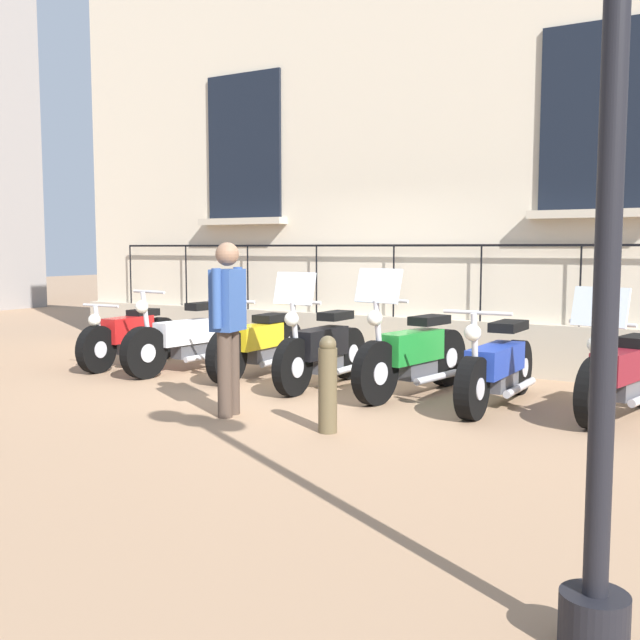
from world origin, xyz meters
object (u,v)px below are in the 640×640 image
Objects in this scene: motorcycle_green at (413,355)px; motorcycle_maroon at (623,374)px; motorcycle_white at (187,340)px; motorcycle_blue at (497,368)px; pedestrian_standing at (228,319)px; motorcycle_yellow at (258,344)px; bollard at (328,384)px; motorcycle_red at (130,337)px; motorcycle_black at (322,350)px.

motorcycle_green reaches higher than motorcycle_maroon.
motorcycle_white is 1.02× the size of motorcycle_green.
motorcycle_blue is 2.80m from pedestrian_standing.
motorcycle_yellow is 0.95× the size of motorcycle_green.
motorcycle_maroon is 1.17× the size of pedestrian_standing.
motorcycle_yellow is 3.00m from bollard.
motorcycle_maroon reaches higher than bollard.
motorcycle_white reaches higher than bollard.
bollard is (1.82, 4.19, 0.04)m from motorcycle_red.
motorcycle_maroon is (-0.05, 5.38, 0.01)m from motorcycle_white.
pedestrian_standing reaches higher than motorcycle_green.
motorcycle_white is at bearing -131.10° from pedestrian_standing.
motorcycle_white reaches higher than motorcycle_red.
motorcycle_maroon is at bearing 91.20° from motorcycle_red.
pedestrian_standing is (1.84, -1.13, 0.50)m from motorcycle_green.
motorcycle_maroon is at bearing 90.53° from motorcycle_white.
motorcycle_white is 3.75m from bollard.
motorcycle_red is at bearing -119.78° from pedestrian_standing.
motorcycle_maroon is (-0.02, 2.17, -0.03)m from motorcycle_green.
motorcycle_black is 0.92× the size of motorcycle_blue.
motorcycle_yellow is 2.29m from pedestrian_standing.
bollard is at bearing 31.80° from motorcycle_black.
pedestrian_standing reaches higher than motorcycle_black.
motorcycle_green reaches higher than motorcycle_blue.
motorcycle_blue is (-0.04, 2.07, -0.04)m from motorcycle_black.
motorcycle_white is 5.38m from motorcycle_maroon.
motorcycle_red is 5.14m from motorcycle_blue.
motorcycle_green reaches higher than motorcycle_black.
bollard is (1.90, 3.24, 0.03)m from motorcycle_white.
motorcycle_yellow is at bearing 96.59° from motorcycle_red.
motorcycle_maroon is 2.90m from bollard.
motorcycle_red is at bearing -85.01° from motorcycle_white.
pedestrian_standing reaches higher than motorcycle_maroon.
pedestrian_standing is at bearing -60.49° from motorcycle_maroon.
motorcycle_yellow is 1.10m from motorcycle_black.
motorcycle_green is 1.24× the size of pedestrian_standing.
motorcycle_white is at bearing -89.54° from motorcycle_green.
motorcycle_white is at bearing 94.99° from motorcycle_red.
motorcycle_red is 2.24× the size of bollard.
motorcycle_red is 1.02× the size of motorcycle_black.
bollard is (2.05, 2.20, 0.03)m from motorcycle_yellow.
motorcycle_maroon is (0.10, 4.34, 0.01)m from motorcycle_yellow.
motorcycle_red is 0.97× the size of motorcycle_yellow.
motorcycle_yellow is 2.31× the size of bollard.
bollard is 0.51× the size of pedestrian_standing.
motorcycle_black reaches higher than motorcycle_red.
motorcycle_green is 1.06× the size of motorcycle_maroon.
motorcycle_green is at bearing 90.46° from motorcycle_white.
pedestrian_standing is (1.74, 3.03, 0.55)m from motorcycle_red.
motorcycle_blue is (-0.04, 5.14, -0.00)m from motorcycle_red.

